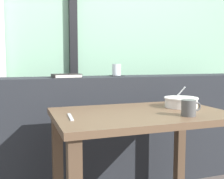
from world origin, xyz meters
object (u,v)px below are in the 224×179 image
at_px(closed_book, 66,76).
at_px(soup_bowl, 181,102).
at_px(breakfast_table, 141,134).
at_px(ceramic_mug, 189,108).
at_px(coaster_square, 116,76).
at_px(fork_utensil, 70,117).
at_px(juice_glass, 116,70).

bearing_deg(closed_book, soup_bowl, -39.89).
xyz_separation_m(breakfast_table, soup_bowl, (0.31, 0.07, 0.16)).
relative_size(closed_book, ceramic_mug, 1.85).
relative_size(breakfast_table, closed_book, 4.65).
relative_size(coaster_square, ceramic_mug, 0.88).
height_order(soup_bowl, fork_utensil, soup_bowl).
height_order(breakfast_table, juice_glass, juice_glass).
bearing_deg(closed_book, fork_utensil, -97.91).
xyz_separation_m(breakfast_table, ceramic_mug, (0.19, -0.19, 0.17)).
bearing_deg(closed_book, juice_glass, 10.41).
xyz_separation_m(coaster_square, ceramic_mug, (0.09, -0.85, -0.13)).
xyz_separation_m(juice_glass, closed_book, (-0.41, -0.08, -0.03)).
bearing_deg(fork_utensil, breakfast_table, 8.19).
relative_size(coaster_square, soup_bowl, 0.48).
relative_size(coaster_square, closed_book, 0.48).
bearing_deg(fork_utensil, soup_bowl, 12.07).
relative_size(breakfast_table, ceramic_mug, 8.60).
bearing_deg(coaster_square, ceramic_mug, -83.69).
bearing_deg(breakfast_table, soup_bowl, 12.37).
bearing_deg(closed_book, ceramic_mug, -56.74).
xyz_separation_m(coaster_square, fork_utensil, (-0.50, -0.69, -0.17)).
relative_size(juice_glass, fork_utensil, 0.53).
distance_m(breakfast_table, soup_bowl, 0.35).
bearing_deg(breakfast_table, fork_utensil, -176.55).
height_order(juice_glass, ceramic_mug, juice_glass).
bearing_deg(soup_bowl, ceramic_mug, -114.88).
bearing_deg(ceramic_mug, juice_glass, 96.31).
bearing_deg(juice_glass, soup_bowl, -70.57).
bearing_deg(breakfast_table, ceramic_mug, -44.49).
distance_m(coaster_square, closed_book, 0.42).
relative_size(breakfast_table, soup_bowl, 4.64).
xyz_separation_m(breakfast_table, closed_book, (-0.32, 0.59, 0.31)).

